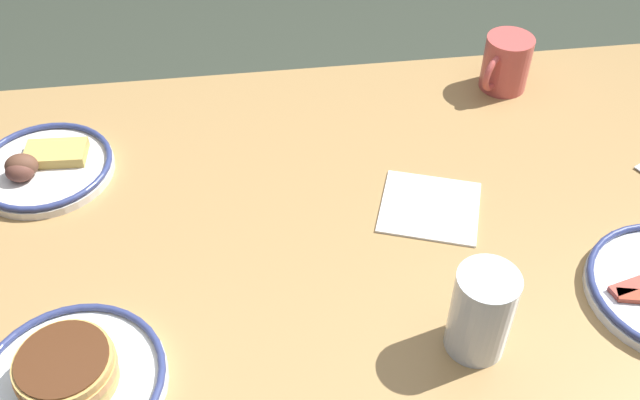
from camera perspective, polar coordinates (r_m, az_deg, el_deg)
The scene contains 6 objects.
dining_table at distance 1.14m, azimuth 1.76°, elevation -4.73°, with size 1.41×0.89×0.74m.
plate_near_main at distance 1.26m, azimuth -20.98°, elevation 2.45°, with size 0.22×0.22×0.05m.
plate_far_companion at distance 0.96m, azimuth -19.09°, elevation -13.12°, with size 0.23×0.23×0.06m.
coffee_mug at distance 1.39m, azimuth 14.42°, elevation 10.42°, with size 0.11×0.10×0.10m.
drinking_glass at distance 0.94m, azimuth 12.53°, elevation -8.89°, with size 0.08×0.08×0.13m.
paper_napkin at distance 1.14m, azimuth 8.65°, elevation -0.56°, with size 0.15×0.14×0.00m, color white.
Camera 1 is at (0.13, 0.74, 1.53)m, focal length 40.61 mm.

